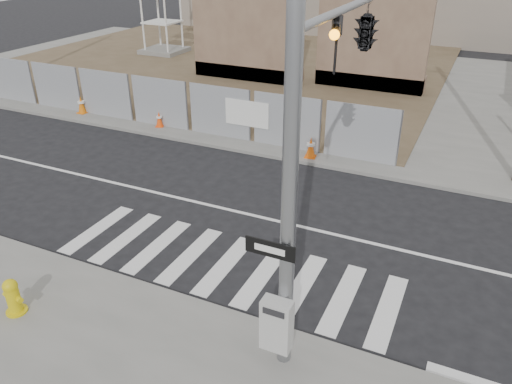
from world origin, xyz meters
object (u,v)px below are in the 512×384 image
at_px(fire_hydrant, 13,296).
at_px(traffic_cone_d, 311,147).
at_px(traffic_cone_c, 159,119).
at_px(signal_pole, 344,81).
at_px(traffic_cone_b, 81,105).

distance_m(fire_hydrant, traffic_cone_d, 10.88).
bearing_deg(traffic_cone_c, traffic_cone_d, -3.28).
bearing_deg(traffic_cone_c, signal_pole, -36.04).
relative_size(fire_hydrant, traffic_cone_d, 1.10).
relative_size(signal_pole, traffic_cone_d, 9.20).
xyz_separation_m(signal_pole, fire_hydrant, (-5.64, -3.95, -4.25)).
bearing_deg(signal_pole, fire_hydrant, -144.97).
bearing_deg(fire_hydrant, traffic_cone_c, 125.44).
bearing_deg(traffic_cone_b, traffic_cone_c, -0.00).
height_order(signal_pole, traffic_cone_c, signal_pole).
relative_size(traffic_cone_b, traffic_cone_d, 1.02).
bearing_deg(fire_hydrant, signal_pole, 50.91).
height_order(signal_pole, traffic_cone_d, signal_pole).
bearing_deg(traffic_cone_c, fire_hydrant, -70.44).
distance_m(traffic_cone_b, traffic_cone_c, 4.15).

